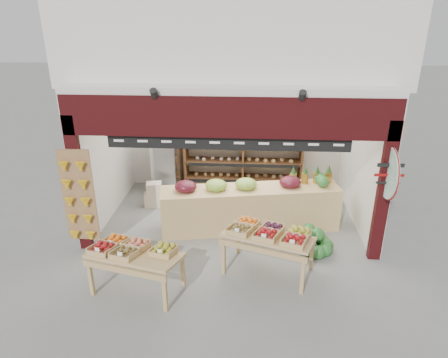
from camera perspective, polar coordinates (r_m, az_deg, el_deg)
ground at (r=8.71m, az=0.86°, el=-6.64°), size 60.00×60.00×0.00m
shop_structure at (r=9.22m, az=1.57°, el=20.51°), size 6.36×5.12×5.40m
banana_board at (r=7.79m, az=-20.09°, el=-2.62°), size 0.60×0.15×1.80m
gift_sign at (r=7.31m, az=22.51°, el=0.79°), size 0.04×0.93×0.92m
back_shelving at (r=10.04m, az=2.78°, el=4.50°), size 2.96×0.49×1.83m
refrigerator at (r=10.01m, az=-8.12°, el=2.22°), size 0.71×0.71×1.62m
cardboard_stack at (r=9.62m, az=-8.65°, el=-2.49°), size 0.97×0.72×0.60m
mid_counter at (r=8.40m, az=3.69°, el=-3.95°), size 3.76×1.35×1.15m
display_table_left at (r=6.69m, az=-13.13°, el=-10.03°), size 1.58×1.11×0.93m
display_table_right at (r=6.93m, az=6.46°, el=-7.85°), size 1.70×1.29×0.97m
watermelon_pile at (r=7.92m, az=12.94°, el=-8.93°), size 0.70×0.67×0.51m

